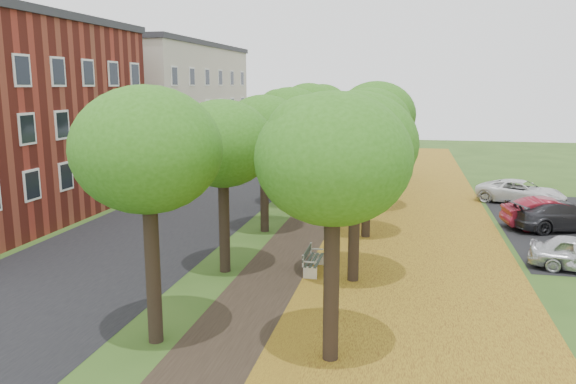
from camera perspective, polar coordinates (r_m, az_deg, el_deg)
The scene contains 11 objects.
ground at distance 15.55m, azimuth -5.60°, elevation -15.57°, with size 120.00×120.00×0.00m, color #2D4C19.
street_asphalt at distance 31.38m, azimuth -10.42°, elevation -2.03°, with size 8.00×70.00×0.01m, color black.
footpath at distance 29.39m, azimuth 3.24°, elevation -2.74°, with size 3.20×70.00×0.01m, color black.
leaf_verge at distance 29.08m, azimuth 13.04°, elevation -3.15°, with size 7.50×70.00×0.01m, color #AD8C20.
tree_row_west at distance 29.05m, azimuth -0.98°, elevation 7.09°, with size 4.04×34.04×6.75m.
tree_row_east at distance 28.36m, azimuth 8.59°, elevation 6.88°, with size 4.04×34.04×6.75m.
building_cream at distance 50.95m, azimuth -12.87°, elevation 8.68°, with size 10.30×20.30×10.40m.
bench at distance 21.17m, azimuth 2.49°, elevation -6.92°, with size 0.54×1.82×0.86m.
car_red at distance 30.02m, azimuth 25.23°, elevation -2.04°, with size 1.57×4.52×1.49m, color maroon.
car_grey at distance 30.03m, azimuth 25.97°, elevation -2.14°, with size 2.02×4.97×1.44m, color #303035.
car_white at distance 35.74m, azimuth 22.60°, elevation 0.00°, with size 2.29×4.96×1.38m, color white.
Camera 1 is at (4.31, -13.24, 6.91)m, focal length 35.00 mm.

